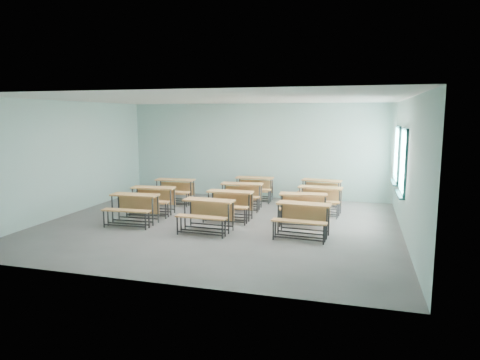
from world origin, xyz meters
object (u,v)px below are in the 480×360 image
object	(u,v)px
desk_unit_r0c1	(207,211)
desk_unit_r2c1	(241,192)
desk_unit_r0c2	(303,215)
desk_unit_r1c1	(229,201)
desk_unit_r2c2	(320,196)
desk_unit_r0c0	(133,205)
desk_unit_r1c0	(152,196)
desk_unit_r2c0	(174,188)
desk_unit_r3c2	(321,188)
desk_unit_r1c2	(303,204)
desk_unit_r3c1	(254,185)

from	to	relation	value
desk_unit_r0c1	desk_unit_r2c1	size ratio (longest dim) A/B	0.98
desk_unit_r0c2	desk_unit_r1c1	world-z (taller)	same
desk_unit_r0c1	desk_unit_r1c1	bearing A→B (deg)	85.02
desk_unit_r1c1	desk_unit_r2c2	world-z (taller)	same
desk_unit_r0c0	desk_unit_r0c2	distance (m)	4.37
desk_unit_r1c1	desk_unit_r2c2	bearing A→B (deg)	30.92
desk_unit_r2c2	desk_unit_r1c0	bearing A→B (deg)	-159.00
desk_unit_r2c0	desk_unit_r3c2	size ratio (longest dim) A/B	0.97
desk_unit_r1c2	desk_unit_r3c1	distance (m)	3.23
desk_unit_r0c0	desk_unit_r1c2	bearing A→B (deg)	14.51
desk_unit_r2c1	desk_unit_r1c1	bearing A→B (deg)	-91.69
desk_unit_r2c2	desk_unit_r3c2	size ratio (longest dim) A/B	0.98
desk_unit_r0c2	desk_unit_r2c1	bearing A→B (deg)	135.08
desk_unit_r2c1	desk_unit_r3c1	world-z (taller)	same
desk_unit_r2c1	desk_unit_r0c0	bearing A→B (deg)	-134.89
desk_unit_r3c2	desk_unit_r0c2	bearing A→B (deg)	-83.58
desk_unit_r1c2	desk_unit_r2c1	bearing A→B (deg)	142.65
desk_unit_r1c2	desk_unit_r3c2	bearing A→B (deg)	78.96
desk_unit_r0c0	desk_unit_r2c0	bearing A→B (deg)	89.11
desk_unit_r2c0	desk_unit_r2c1	bearing A→B (deg)	-9.55
desk_unit_r0c1	desk_unit_r1c0	world-z (taller)	same
desk_unit_r0c1	desk_unit_r2c1	world-z (taller)	same
desk_unit_r1c0	desk_unit_r1c1	world-z (taller)	same
desk_unit_r0c0	desk_unit_r3c2	bearing A→B (deg)	38.47
desk_unit_r1c0	desk_unit_r0c1	bearing A→B (deg)	-37.52
desk_unit_r1c1	desk_unit_r2c2	size ratio (longest dim) A/B	0.95
desk_unit_r3c2	desk_unit_r3c1	bearing A→B (deg)	-172.53
desk_unit_r1c1	desk_unit_r1c2	xyz separation A→B (m)	(1.97, 0.17, 0.00)
desk_unit_r0c2	desk_unit_r3c1	size ratio (longest dim) A/B	1.01
desk_unit_r0c0	desk_unit_r1c0	size ratio (longest dim) A/B	0.97
desk_unit_r2c1	desk_unit_r3c1	bearing A→B (deg)	83.32
desk_unit_r0c2	desk_unit_r1c2	xyz separation A→B (m)	(-0.15, 1.26, 0.00)
desk_unit_r1c2	desk_unit_r2c0	world-z (taller)	same
desk_unit_r2c1	desk_unit_r3c2	world-z (taller)	same
desk_unit_r3c2	desk_unit_r2c2	bearing A→B (deg)	-78.79
desk_unit_r1c0	desk_unit_r3c1	world-z (taller)	same
desk_unit_r0c1	desk_unit_r0c2	bearing A→B (deg)	6.82
desk_unit_r1c2	desk_unit_r2c2	bearing A→B (deg)	69.08
desk_unit_r2c1	desk_unit_r3c2	distance (m)	2.61
desk_unit_r2c1	desk_unit_r3c1	xyz separation A→B (m)	(0.07, 1.34, 0.00)
desk_unit_r1c1	desk_unit_r1c2	distance (m)	1.97
desk_unit_r3c1	desk_unit_r2c1	bearing A→B (deg)	-95.43
desk_unit_r1c2	desk_unit_r2c0	distance (m)	4.52
desk_unit_r2c2	desk_unit_r3c1	xyz separation A→B (m)	(-2.27, 1.39, 0.00)
desk_unit_r2c2	desk_unit_r3c1	world-z (taller)	same
desk_unit_r0c0	desk_unit_r2c2	xyz separation A→B (m)	(4.53, 2.48, 0.00)
desk_unit_r0c2	desk_unit_r1c0	world-z (taller)	same
desk_unit_r1c0	desk_unit_r0c2	bearing A→B (deg)	-20.37
desk_unit_r0c1	desk_unit_r1c2	bearing A→B (deg)	36.35
desk_unit_r1c2	desk_unit_r2c2	size ratio (longest dim) A/B	1.01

